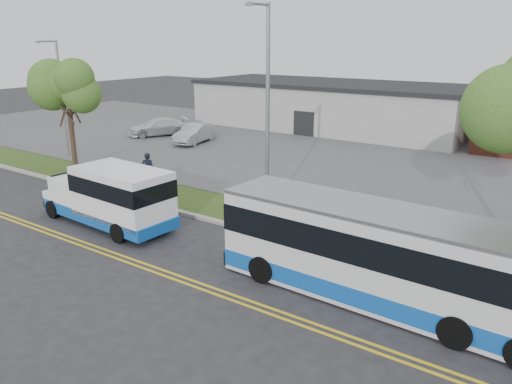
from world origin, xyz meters
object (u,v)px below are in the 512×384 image
Objects in this scene: shuttle_bus at (113,195)px; parked_car_a at (195,133)px; transit_bus at (385,257)px; parked_car_b at (158,127)px; streetlight_near at (267,108)px; streetlight_far at (61,94)px; pedestrian at (148,170)px; tree_west at (67,91)px.

parked_car_a is at bearing 123.24° from shuttle_bus.
parked_car_b is (-26.76, 16.32, -0.72)m from transit_bus.
transit_bus is at bearing 4.67° from shuttle_bus.
streetlight_far is (-19.00, 2.69, -0.76)m from streetlight_near.
shuttle_bus is 1.44× the size of parked_car_b.
parked_car_b is at bearing 160.98° from parked_car_a.
transit_bus is at bearing -29.77° from streetlight_near.
pedestrian is (-3.25, 5.17, -0.41)m from shuttle_bus.
streetlight_near is 4.89× the size of pedestrian.
shuttle_bus is at bearing -176.54° from transit_bus.
parked_car_b is at bearing 92.94° from streetlight_far.
shuttle_bus is at bearing -27.72° from streetlight_far.
parked_car_a is (-9.43, 16.05, -0.63)m from shuttle_bus.
streetlight_near is at bearing 143.30° from pedestrian.
streetlight_far is at bearing 167.01° from transit_bus.
pedestrian is 0.42× the size of parked_car_a.
transit_bus is at bearing -2.27° from parked_car_b.
parked_car_b is (-4.49, 11.69, -4.28)m from tree_west.
tree_west is 11.82m from parked_car_a.
parked_car_b is (-14.28, 16.73, -0.64)m from shuttle_bus.
streetlight_near is at bearing -1.80° from tree_west.
transit_bus reaches higher than parked_car_a.
streetlight_far is 1.56× the size of parked_car_b.
streetlight_near is 0.85× the size of transit_bus.
pedestrian is at bearing -71.56° from parked_car_a.
tree_west is at bearing 155.62° from shuttle_bus.
pedestrian is at bearing 175.91° from streetlight_near.
transit_bus is at bearing -14.61° from streetlight_far.
transit_bus is (7.27, -4.16, -3.67)m from streetlight_near.
tree_west is 11.60m from shuttle_bus.
shuttle_bus is 18.63m from parked_car_a.
tree_west is at bearing 178.20° from streetlight_near.
streetlight_near is 19.20m from streetlight_far.
shuttle_bus is 1.60× the size of parked_car_a.
parked_car_b is (-4.85, 0.67, -0.02)m from parked_car_a.
tree_west is 4.62m from streetlight_far.
streetlight_near reaches higher than pedestrian.
streetlight_far is at bearing 171.95° from streetlight_near.
streetlight_far is at bearing -57.95° from parked_car_b.
pedestrian is at bearing 124.99° from shuttle_bus.
transit_bus is (22.27, -4.63, -3.56)m from tree_west.
parked_car_a is at bearing 21.22° from parked_car_b.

